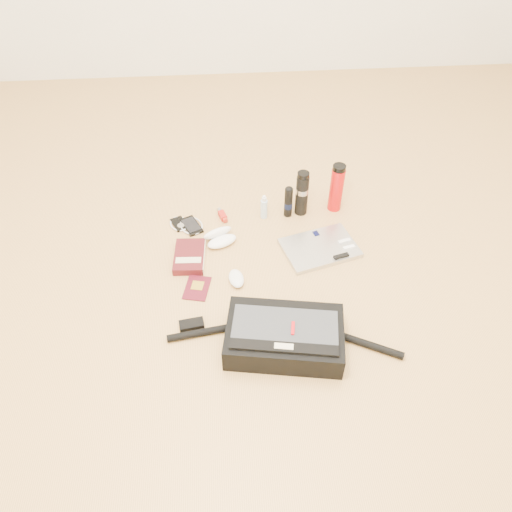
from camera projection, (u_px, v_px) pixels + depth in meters
name	position (u px, v px, depth m)	size (l,w,h in m)	color
ground	(261.00, 285.00, 2.08)	(4.00, 4.00, 0.00)	tan
messenger_bag	(284.00, 336.00, 1.83)	(0.87, 0.33, 0.12)	black
laptop	(320.00, 248.00, 2.22)	(0.37, 0.30, 0.03)	#B3B3B5
book	(190.00, 257.00, 2.18)	(0.14, 0.21, 0.04)	#440F13
passport	(197.00, 288.00, 2.07)	(0.12, 0.15, 0.01)	#490C17
mouse	(236.00, 278.00, 2.08)	(0.08, 0.11, 0.03)	white
sunglasses_case	(220.00, 237.00, 2.25)	(0.18, 0.16, 0.08)	white
ipod	(179.00, 224.00, 2.35)	(0.11, 0.11, 0.01)	black
phone	(191.00, 226.00, 2.34)	(0.14, 0.15, 0.01)	black
inhaler	(222.00, 215.00, 2.38)	(0.05, 0.10, 0.03)	#A81C14
spray_bottle	(264.00, 208.00, 2.35)	(0.04, 0.04, 0.13)	#AECEE5
aerosol_can	(288.00, 202.00, 2.35)	(0.04, 0.04, 0.17)	black
thermos_black	(302.00, 193.00, 2.34)	(0.07, 0.07, 0.23)	black
thermos_red	(337.00, 188.00, 2.35)	(0.07, 0.07, 0.25)	red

